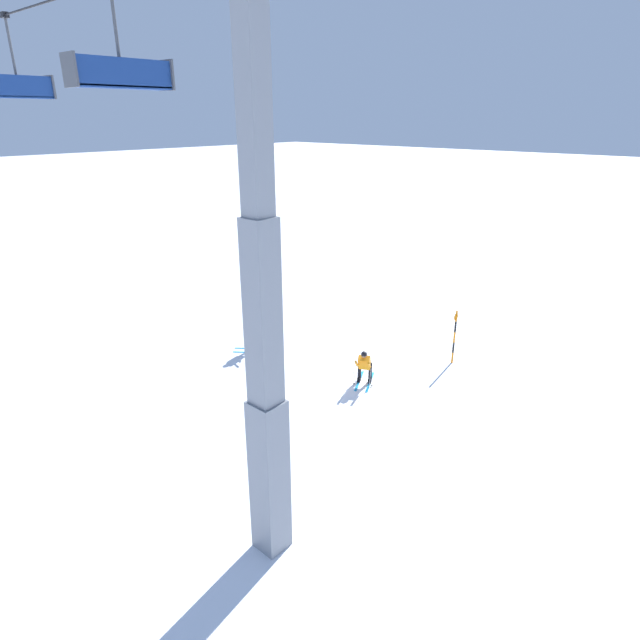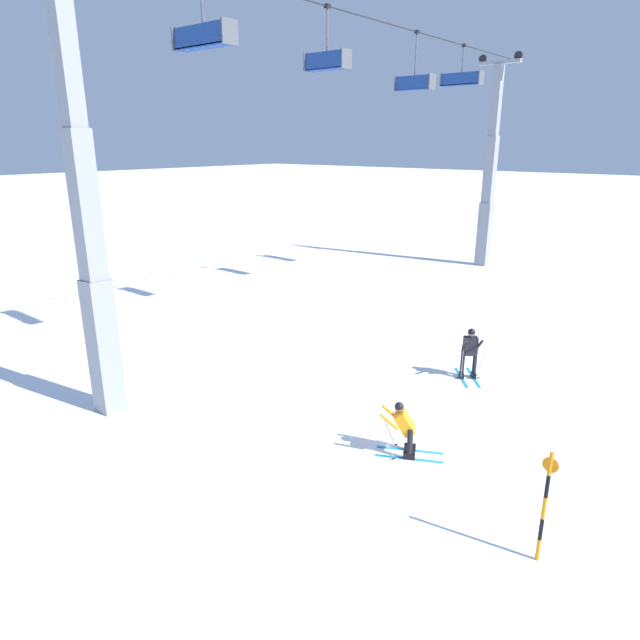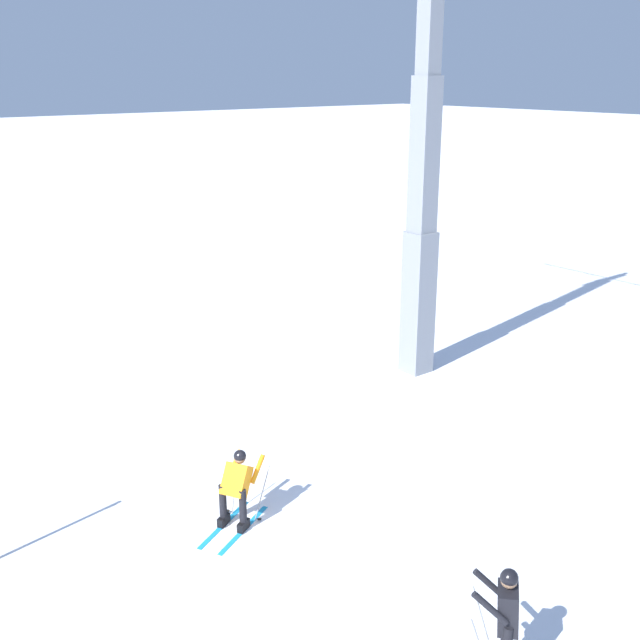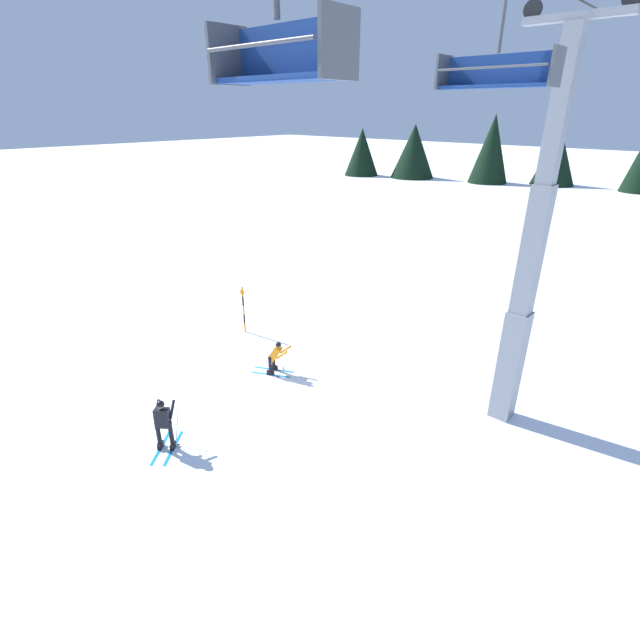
{
  "view_description": "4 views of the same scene",
  "coord_description": "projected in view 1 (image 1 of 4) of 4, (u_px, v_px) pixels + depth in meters",
  "views": [
    {
      "loc": [
        -11.37,
        14.5,
        9.16
      ],
      "look_at": [
        -0.52,
        2.37,
        2.82
      ],
      "focal_mm": 29.65,
      "sensor_mm": 36.0,
      "label": 1
    },
    {
      "loc": [
        -11.5,
        -5.22,
        7.16
      ],
      "look_at": [
        -1.53,
        2.94,
        3.02
      ],
      "focal_mm": 31.25,
      "sensor_mm": 36.0,
      "label": 2
    },
    {
      "loc": [
        8.87,
        -5.4,
        7.57
      ],
      "look_at": [
        -1.72,
        2.97,
        3.15
      ],
      "focal_mm": 42.77,
      "sensor_mm": 36.0,
      "label": 3
    },
    {
      "loc": [
        9.27,
        12.39,
        9.31
      ],
      "look_at": [
        -0.56,
        3.49,
        3.3
      ],
      "focal_mm": 26.17,
      "sensor_mm": 36.0,
      "label": 4
    }
  ],
  "objects": [
    {
      "name": "chairlift_seat_second",
      "position": [
        19.0,
        86.0,
        14.43
      ],
      "size": [
        0.61,
        1.75,
        2.1
      ],
      "color": "black"
    },
    {
      "name": "chairlift_seat_nearest",
      "position": [
        123.0,
        73.0,
        10.95
      ],
      "size": [
        0.61,
        2.21,
        2.01
      ],
      "color": "black"
    },
    {
      "name": "trail_marker_pole",
      "position": [
        455.0,
        335.0,
        20.48
      ],
      "size": [
        0.07,
        0.28,
        2.19
      ],
      "color": "orange",
      "rests_on": "ground_plane"
    },
    {
      "name": "skier_distant_uphill",
      "position": [
        252.0,
        329.0,
        21.62
      ],
      "size": [
        1.52,
        1.36,
        1.69
      ],
      "color": "#198CCC",
      "rests_on": "ground_plane"
    },
    {
      "name": "skier_carving_main",
      "position": [
        364.0,
        365.0,
        19.0
      ],
      "size": [
        1.24,
        1.65,
        1.47
      ],
      "color": "#198CCC",
      "rests_on": "ground_plane"
    },
    {
      "name": "ground_plane",
      "position": [
        351.0,
        368.0,
        20.46
      ],
      "size": [
        260.0,
        260.0,
        0.0
      ],
      "primitive_type": "plane",
      "color": "white"
    },
    {
      "name": "lift_tower_near",
      "position": [
        264.0,
        346.0,
        10.26
      ],
      "size": [
        0.65,
        2.58,
        11.76
      ],
      "color": "gray",
      "rests_on": "ground_plane"
    }
  ]
}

